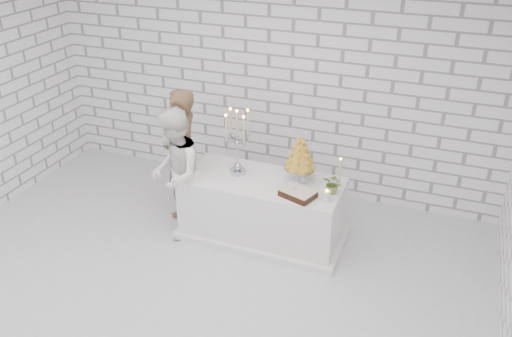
% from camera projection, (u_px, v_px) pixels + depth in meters
% --- Properties ---
extents(ground, '(6.00, 5.00, 0.01)m').
position_uv_depth(ground, '(183.00, 293.00, 5.43)').
color(ground, silver).
rests_on(ground, ground).
extents(wall_back, '(6.00, 0.01, 3.00)m').
position_uv_depth(wall_back, '(268.00, 79.00, 6.79)').
color(wall_back, white).
rests_on(wall_back, ground).
extents(cake_table, '(1.80, 0.80, 0.75)m').
position_uv_depth(cake_table, '(262.00, 208.00, 6.16)').
color(cake_table, white).
rests_on(cake_table, ground).
extents(groom, '(0.42, 0.62, 1.64)m').
position_uv_depth(groom, '(181.00, 154.00, 6.40)').
color(groom, '#4F3925').
rests_on(groom, ground).
extents(bride, '(0.83, 0.92, 1.56)m').
position_uv_depth(bride, '(175.00, 174.00, 6.04)').
color(bride, white).
rests_on(bride, ground).
extents(candelabra, '(0.36, 0.36, 0.78)m').
position_uv_depth(candelabra, '(237.00, 142.00, 5.94)').
color(candelabra, '#A9A9B3').
rests_on(candelabra, cake_table).
extents(croquembouche, '(0.45, 0.45, 0.55)m').
position_uv_depth(croquembouche, '(300.00, 159.00, 5.83)').
color(croquembouche, '#B88623').
rests_on(croquembouche, cake_table).
extents(chocolate_cake, '(0.41, 0.35, 0.08)m').
position_uv_depth(chocolate_cake, '(298.00, 193.00, 5.64)').
color(chocolate_cake, black).
rests_on(chocolate_cake, cake_table).
extents(pillar_candle, '(0.08, 0.08, 0.12)m').
position_uv_depth(pillar_candle, '(327.00, 196.00, 5.56)').
color(pillar_candle, white).
rests_on(pillar_candle, cake_table).
extents(extra_taper, '(0.07, 0.07, 0.32)m').
position_uv_depth(extra_taper, '(340.00, 173.00, 5.80)').
color(extra_taper, '#C2AD90').
rests_on(extra_taper, cake_table).
extents(flowers, '(0.24, 0.22, 0.23)m').
position_uv_depth(flowers, '(333.00, 184.00, 5.67)').
color(flowers, '#4A6E31').
rests_on(flowers, cake_table).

